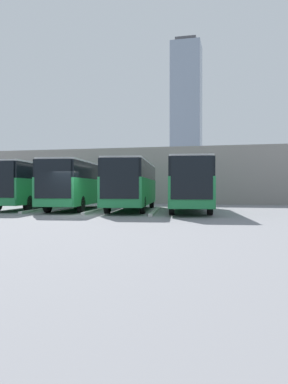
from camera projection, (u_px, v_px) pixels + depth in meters
The scene contains 10 objects.
ground_plane at pixel (74, 215), 21.10m from camera, with size 600.00×600.00×0.00m, color gray.
bus_0 at pixel (189, 183), 24.67m from camera, with size 3.88×11.24×3.33m.
curb_divider_0 at pixel (155, 211), 23.56m from camera, with size 0.24×7.18×0.15m, color #B2B2AD.
bus_1 at pixel (132, 184), 25.86m from camera, with size 3.88×11.24×3.33m.
curb_divider_1 at pixel (97, 210), 24.75m from camera, with size 0.24×7.18×0.15m, color #B2B2AD.
bus_2 at pixel (79, 184), 26.79m from camera, with size 3.88×11.24×3.33m.
curb_divider_2 at pixel (42, 209), 25.69m from camera, with size 0.24×7.18×0.15m, color #B2B2AD.
bus_3 at pixel (32, 184), 28.22m from camera, with size 3.88×11.24×3.33m.
station_building at pixel (151, 176), 41.15m from camera, with size 38.81×11.46×5.57m.
office_tower at pixel (186, 117), 199.20m from camera, with size 15.53×15.53×80.49m.
Camera 1 is at (-8.73, 19.60, 1.54)m, focal length 35.00 mm.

